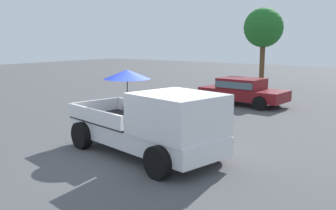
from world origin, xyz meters
The scene contains 4 objects.
ground_plane centered at (0.00, 0.00, 0.00)m, with size 80.00×80.00×0.00m, color #4C4C4F.
pickup_truck_main centered at (0.41, -0.06, 0.99)m, with size 5.32×3.04×2.34m.
parked_sedan_far centered at (-1.40, 9.45, 0.74)m, with size 4.40×2.19×1.33m.
tree_by_lot centered at (-2.99, 15.66, 3.94)m, with size 2.51×2.51×5.24m.
Camera 1 is at (6.81, -8.16, 3.26)m, focal length 41.07 mm.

